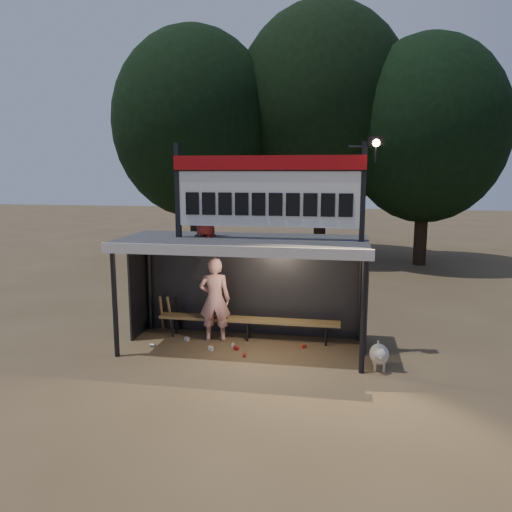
{
  "coord_description": "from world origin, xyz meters",
  "views": [
    {
      "loc": [
        1.99,
        -9.79,
        3.67
      ],
      "look_at": [
        0.2,
        0.4,
        1.9
      ],
      "focal_mm": 35.0,
      "sensor_mm": 36.0,
      "label": 1
    }
  ],
  "objects": [
    {
      "name": "ground",
      "position": [
        0.0,
        0.0,
        0.0
      ],
      "size": [
        80.0,
        80.0,
        0.0
      ],
      "primitive_type": "plane",
      "color": "brown",
      "rests_on": "ground"
    },
    {
      "name": "litter",
      "position": [
        -0.4,
        -0.09,
        0.04
      ],
      "size": [
        3.27,
        0.82,
        0.08
      ],
      "color": "#B2311E",
      "rests_on": "ground"
    },
    {
      "name": "bench",
      "position": [
        0.0,
        0.55,
        0.43
      ],
      "size": [
        4.0,
        0.35,
        0.48
      ],
      "color": "olive",
      "rests_on": "ground"
    },
    {
      "name": "tree_mid",
      "position": [
        1.0,
        11.5,
        6.17
      ],
      "size": [
        7.22,
        7.22,
        10.36
      ],
      "color": "black",
      "rests_on": "ground"
    },
    {
      "name": "tree_left",
      "position": [
        -4.0,
        10.0,
        5.51
      ],
      "size": [
        6.46,
        6.46,
        9.27
      ],
      "color": "black",
      "rests_on": "ground"
    },
    {
      "name": "tree_right",
      "position": [
        5.0,
        10.5,
        5.19
      ],
      "size": [
        6.08,
        6.08,
        8.72
      ],
      "color": "black",
      "rests_on": "ground"
    },
    {
      "name": "scoreboard_assembly",
      "position": [
        0.56,
        -0.01,
        3.32
      ],
      "size": [
        4.1,
        0.27,
        1.99
      ],
      "color": "black",
      "rests_on": "dugout_shelter"
    },
    {
      "name": "player",
      "position": [
        -0.7,
        0.36,
        0.93
      ],
      "size": [
        0.73,
        0.53,
        1.85
      ],
      "primitive_type": "imported",
      "rotation": [
        0.0,
        0.0,
        3.28
      ],
      "color": "white",
      "rests_on": "ground"
    },
    {
      "name": "dog",
      "position": [
        2.73,
        -0.64,
        0.28
      ],
      "size": [
        0.36,
        0.81,
        0.49
      ],
      "color": "white",
      "rests_on": "ground"
    },
    {
      "name": "bats",
      "position": [
        -1.9,
        0.82,
        0.43
      ],
      "size": [
        0.48,
        0.33,
        0.84
      ],
      "color": "olive",
      "rests_on": "ground"
    },
    {
      "name": "dugout_shelter",
      "position": [
        0.0,
        0.24,
        1.85
      ],
      "size": [
        5.1,
        2.08,
        2.32
      ],
      "color": "#38383B",
      "rests_on": "ground"
    },
    {
      "name": "child_b",
      "position": [
        -0.8,
        0.17,
        2.86
      ],
      "size": [
        0.63,
        0.57,
        1.09
      ],
      "primitive_type": "imported",
      "rotation": [
        0.0,
        0.0,
        2.6
      ],
      "color": "#AD281A",
      "rests_on": "dugout_shelter"
    },
    {
      "name": "child_a",
      "position": [
        -0.98,
        0.28,
        2.77
      ],
      "size": [
        0.51,
        0.44,
        0.9
      ],
      "primitive_type": "imported",
      "rotation": [
        0.0,
        0.0,
        3.39
      ],
      "color": "slate",
      "rests_on": "dugout_shelter"
    }
  ]
}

